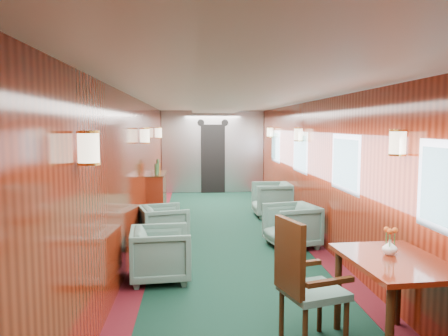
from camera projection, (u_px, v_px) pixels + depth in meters
name	position (u px, v px, depth m)	size (l,w,h in m)	color
room	(231.00, 147.00, 6.88)	(12.00, 12.10, 2.40)	black
bulkhead	(213.00, 152.00, 12.79)	(2.98, 0.17, 2.39)	#AEB1B5
windows_right	(319.00, 157.00, 7.26)	(0.02, 8.60, 0.80)	#B0B3B7
wall_sconces	(228.00, 136.00, 7.43)	(2.97, 7.97, 0.25)	beige
dining_table	(396.00, 274.00, 3.75)	(0.85, 1.16, 0.83)	maroon
side_chair	(303.00, 278.00, 3.83)	(0.64, 0.66, 1.17)	#1D4440
credenza	(157.00, 197.00, 8.92)	(0.35, 1.12, 1.28)	maroon
flower_vase	(390.00, 247.00, 3.84)	(0.13, 0.13, 0.13)	white
armchair_left_near	(161.00, 254.00, 5.54)	(0.73, 0.75, 0.68)	#1D4440
armchair_left_far	(164.00, 226.00, 7.14)	(0.71, 0.74, 0.67)	#1D4440
armchair_right_near	(292.00, 226.00, 7.07)	(0.75, 0.77, 0.70)	#1D4440
armchair_right_far	(272.00, 199.00, 9.46)	(0.79, 0.82, 0.74)	#1D4440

